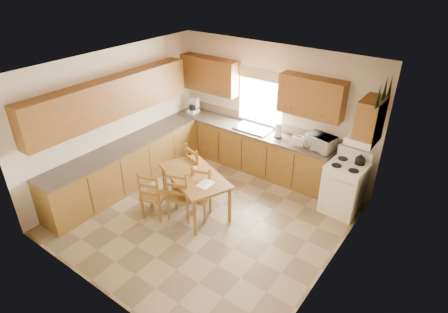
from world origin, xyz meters
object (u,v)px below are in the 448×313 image
Objects in this scene: microwave at (321,142)px; dining_table at (195,192)px; chair_far_left at (185,174)px; chair_near_right at (154,193)px; chair_near_left at (181,193)px; stove at (344,188)px; chair_far_right at (199,195)px.

microwave is 2.54m from dining_table.
dining_table is 1.36× the size of chair_far_left.
chair_near_right is at bearing -118.85° from microwave.
stove is at bearing -160.37° from chair_near_left.
microwave is 0.35× the size of dining_table.
chair_near_right is 0.94× the size of chair_far_left.
chair_far_left is at bearing 178.53° from dining_table.
microwave reaches higher than chair_near_left.
stove is 0.93× the size of chair_near_left.
chair_far_left is at bearing 133.05° from chair_far_right.
chair_near_right is at bearing -77.07° from chair_far_left.
microwave is 0.53× the size of chair_far_right.
stove is at bearing 58.78° from dining_table.
microwave is 0.50× the size of chair_near_right.
stove is at bearing 45.17° from chair_far_left.
chair_far_right is (-2.00, -1.70, -0.01)m from stove.
chair_far_right is at bearing -113.30° from microwave.
chair_near_right is at bearing 12.01° from chair_near_left.
chair_near_right is at bearing -107.42° from dining_table.
chair_far_left is at bearing -112.21° from chair_near_right.
dining_table is 0.23m from chair_far_right.
chair_near_right is (-0.41, -0.26, -0.03)m from chair_near_left.
dining_table is (-1.51, -1.92, -0.69)m from microwave.
dining_table is at bearing -122.96° from chair_near_left.
chair_far_left is 1.12× the size of chair_far_right.
chair_far_left is at bearing -148.71° from stove.
stove is 0.68× the size of dining_table.
chair_near_right is 0.76m from chair_far_left.
stove is 2.63m from chair_far_right.
chair_near_left is 0.61m from chair_far_left.
dining_table is 1.53× the size of chair_far_right.
dining_table is at bearing -7.23° from chair_far_left.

